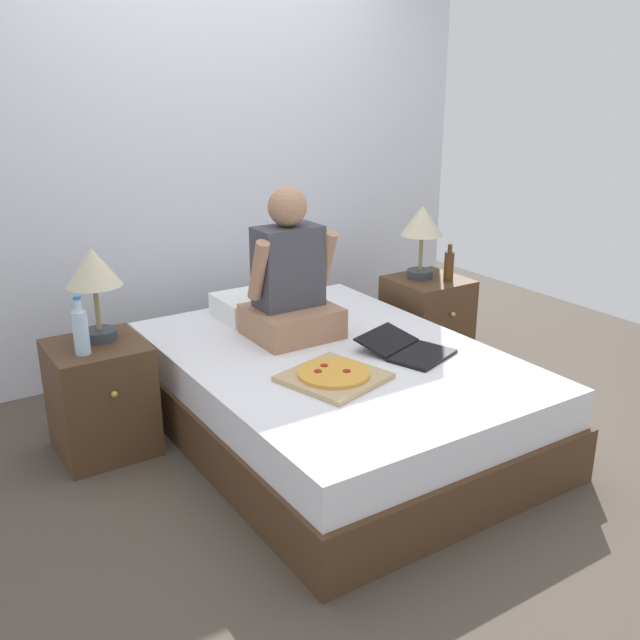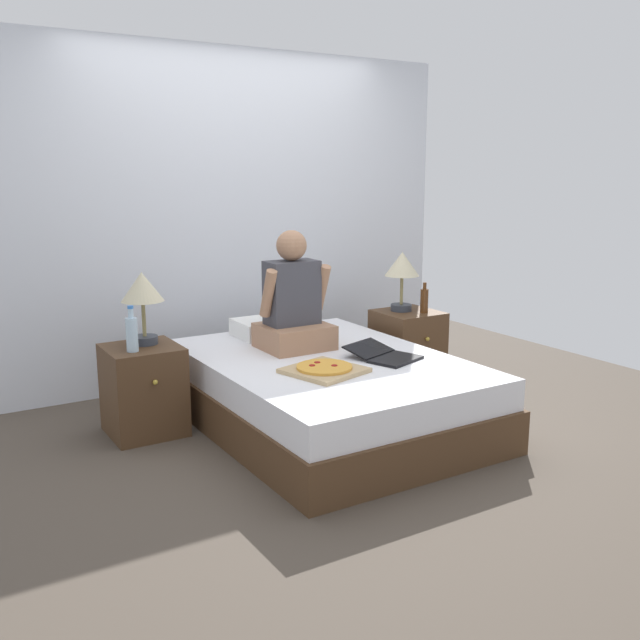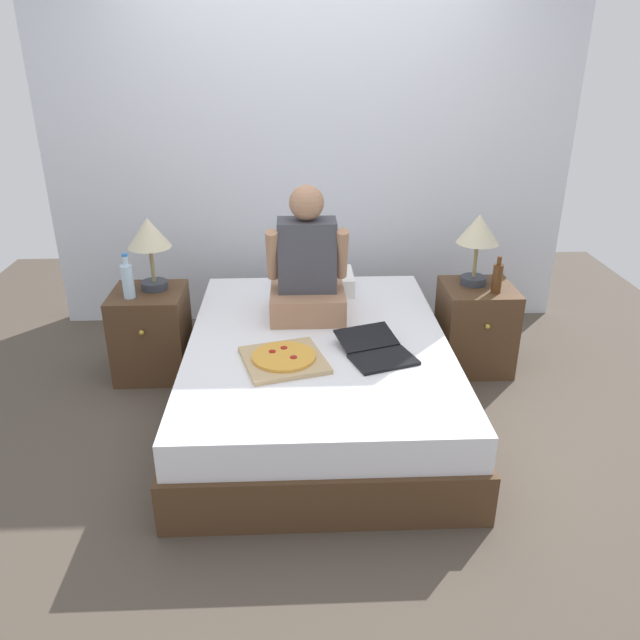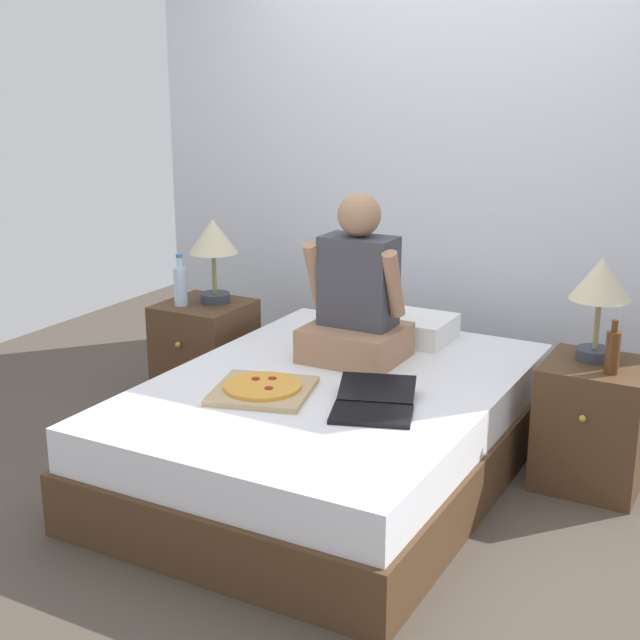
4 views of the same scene
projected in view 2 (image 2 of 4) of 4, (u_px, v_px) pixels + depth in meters
The scene contains 13 objects.
ground_plane at pixel (326, 425), 4.59m from camera, with size 5.71×5.71×0.00m, color #4C4238.
wall_back at pixel (232, 217), 5.48m from camera, with size 3.71×0.12×2.50m, color silver.
bed at pixel (327, 392), 4.54m from camera, with size 1.47×2.04×0.45m.
nightstand_left at pixel (144, 390), 4.41m from camera, with size 0.44×0.47×0.56m.
lamp_on_left_nightstand at pixel (142, 292), 4.34m from camera, with size 0.26×0.26×0.45m.
water_bottle at pixel (132, 333), 4.21m from camera, with size 0.07×0.07×0.28m.
nightstand_right at pixel (407, 347), 5.46m from camera, with size 0.44×0.47×0.56m.
lamp_on_right_nightstand at pixel (402, 268), 5.36m from camera, with size 0.26×0.26×0.45m.
beer_bottle at pixel (424, 300), 5.34m from camera, with size 0.06×0.06×0.23m.
pillow at pixel (272, 327), 5.10m from camera, with size 0.52×0.34×0.12m, color white.
person_seated at pixel (293, 305), 4.69m from camera, with size 0.47×0.40×0.78m.
laptop at pixel (386, 356), 4.47m from camera, with size 0.44×0.50×0.07m.
pizza_box at pixel (324, 369), 4.17m from camera, with size 0.49×0.49×0.05m.
Camera 2 is at (-2.31, -3.68, 1.63)m, focal length 40.00 mm.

